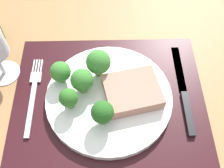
{
  "coord_description": "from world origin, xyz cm",
  "views": [
    {
      "loc": [
        0.3,
        -28.87,
        51.13
      ],
      "look_at": [
        1.01,
        2.79,
        1.9
      ],
      "focal_mm": 44.06,
      "sensor_mm": 36.0,
      "label": 1
    }
  ],
  "objects_px": {
    "plate": "(107,97)",
    "steak": "(131,92)",
    "knife": "(183,95)",
    "fork": "(32,94)"
  },
  "relations": [
    {
      "from": "steak",
      "to": "knife",
      "type": "relative_size",
      "value": 0.48
    },
    {
      "from": "plate",
      "to": "knife",
      "type": "height_order",
      "value": "plate"
    },
    {
      "from": "fork",
      "to": "steak",
      "type": "bearing_deg",
      "value": -7.2
    },
    {
      "from": "steak",
      "to": "fork",
      "type": "bearing_deg",
      "value": 175.49
    },
    {
      "from": "plate",
      "to": "knife",
      "type": "relative_size",
      "value": 1.15
    },
    {
      "from": "steak",
      "to": "knife",
      "type": "height_order",
      "value": "steak"
    },
    {
      "from": "plate",
      "to": "knife",
      "type": "xyz_separation_m",
      "value": [
        0.16,
        0.01,
        -0.0
      ]
    },
    {
      "from": "steak",
      "to": "knife",
      "type": "xyz_separation_m",
      "value": [
        0.11,
        0.01,
        -0.03
      ]
    },
    {
      "from": "plate",
      "to": "steak",
      "type": "relative_size",
      "value": 2.4
    },
    {
      "from": "fork",
      "to": "knife",
      "type": "distance_m",
      "value": 0.32
    }
  ]
}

